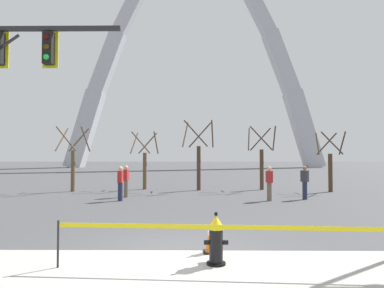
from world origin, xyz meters
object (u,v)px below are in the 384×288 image
object	(u,v)px
monument_arch	(194,67)
pedestrian_near_trees	(120,183)
fire_hydrant	(216,240)
pedestrian_walking_right	(269,183)
traffic_cone_by_hydrant	(212,236)
pedestrian_walking_left	(126,181)
pedestrian_standing_center	(305,182)

from	to	relation	value
monument_arch	pedestrian_near_trees	world-z (taller)	monument_arch
fire_hydrant	pedestrian_near_trees	bearing A→B (deg)	112.67
pedestrian_walking_right	traffic_cone_by_hydrant	bearing A→B (deg)	-109.68
pedestrian_walking_right	pedestrian_near_trees	size ratio (longest dim) A/B	1.00
traffic_cone_by_hydrant	pedestrian_walking_left	xyz separation A→B (m)	(-3.84, 9.84, 0.46)
fire_hydrant	pedestrian_standing_center	world-z (taller)	pedestrian_standing_center
fire_hydrant	traffic_cone_by_hydrant	distance (m)	0.81
fire_hydrant	pedestrian_standing_center	distance (m)	10.98
monument_arch	traffic_cone_by_hydrant	bearing A→B (deg)	-89.27
monument_arch	pedestrian_near_trees	size ratio (longest dim) A/B	29.35
traffic_cone_by_hydrant	pedestrian_standing_center	distance (m)	10.28
monument_arch	pedestrian_standing_center	size ratio (longest dim) A/B	29.35
monument_arch	pedestrian_near_trees	xyz separation A→B (m)	(-3.12, -46.52, -17.58)
pedestrian_walking_right	pedestrian_walking_left	bearing A→B (deg)	169.13
fire_hydrant	monument_arch	bearing A→B (deg)	90.77
traffic_cone_by_hydrant	pedestrian_near_trees	xyz separation A→B (m)	(-3.82, 8.44, 0.46)
pedestrian_walking_left	fire_hydrant	bearing A→B (deg)	-69.97
fire_hydrant	pedestrian_standing_center	xyz separation A→B (m)	(4.80, 9.86, 0.35)
fire_hydrant	pedestrian_walking_left	distance (m)	11.34
traffic_cone_by_hydrant	monument_arch	world-z (taller)	monument_arch
fire_hydrant	monument_arch	world-z (taller)	monument_arch
monument_arch	pedestrian_walking_left	world-z (taller)	monument_arch
pedestrian_near_trees	pedestrian_standing_center	bearing A→B (deg)	4.10
fire_hydrant	pedestrian_walking_right	distance (m)	9.80
fire_hydrant	monument_arch	size ratio (longest dim) A/B	0.02
traffic_cone_by_hydrant	monument_arch	distance (m)	57.85
pedestrian_standing_center	pedestrian_near_trees	distance (m)	8.68
fire_hydrant	pedestrian_walking_left	xyz separation A→B (m)	(-3.88, 10.65, 0.35)
monument_arch	pedestrian_near_trees	bearing A→B (deg)	-93.83
monument_arch	pedestrian_walking_left	xyz separation A→B (m)	(-3.14, -45.11, -17.58)
monument_arch	pedestrian_walking_right	xyz separation A→B (m)	(3.75, -46.43, -17.58)
traffic_cone_by_hydrant	pedestrian_standing_center	xyz separation A→B (m)	(4.85, 9.06, 0.46)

